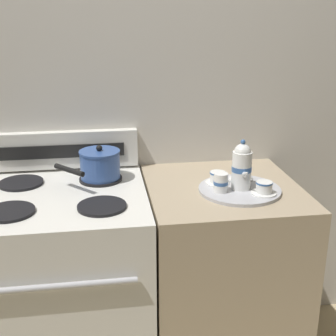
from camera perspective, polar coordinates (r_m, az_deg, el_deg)
wall_back at (r=2.26m, az=-4.43°, el=4.81°), size 6.00×0.05×2.20m
stove at (r=2.19m, az=-12.21°, el=-14.47°), size 0.72×0.71×0.94m
control_panel at (r=2.24m, az=-12.78°, el=2.16°), size 0.70×0.05×0.17m
side_counter at (r=2.24m, az=6.32°, el=-13.26°), size 0.65×0.68×0.92m
saucepan at (r=2.08m, az=-8.36°, el=0.45°), size 0.28×0.28×0.15m
serving_tray at (r=1.98m, az=8.72°, el=-2.62°), size 0.34×0.34×0.01m
teapot at (r=1.94m, az=8.99°, el=0.21°), size 0.08×0.13×0.21m
teacup_left at (r=2.01m, az=6.04°, el=-1.15°), size 0.10×0.10×0.05m
teacup_right at (r=1.93m, az=11.63°, el=-2.39°), size 0.10×0.10×0.05m
teacup_front at (r=2.06m, az=8.88°, el=-0.77°), size 0.10×0.10×0.05m
creamer_jug at (r=1.92m, az=6.45°, el=-1.78°), size 0.06×0.06×0.08m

